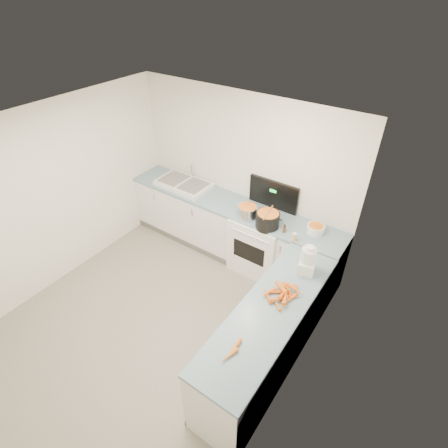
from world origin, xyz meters
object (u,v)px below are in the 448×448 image
Objects in this scene: stove at (260,242)px; extract_bottle at (284,229)px; black_pot at (267,220)px; food_processor at (308,261)px; sink at (184,184)px; steel_pot at (248,212)px; spice_jar at (294,238)px; mixing_bowl at (316,229)px.

extract_bottle is at bearing -20.73° from stove.
food_processor reaches higher than black_pot.
steel_pot is (1.29, -0.16, 0.04)m from sink.
sink is 3.17× the size of steel_pot.
extract_bottle is (0.25, 0.01, -0.04)m from black_pot.
black_pot is 0.44m from spice_jar.
sink is at bearing 179.38° from stove.
steel_pot is 0.85× the size of black_pot.
steel_pot is at bearing 172.31° from spice_jar.
spice_jar is (-0.15, -0.32, -0.00)m from mixing_bowl.
sink is 1.30m from steel_pot.
spice_jar is at bearing -7.69° from steel_pot.
black_pot is at bearing -4.01° from steel_pot.
stove is 5.01× the size of steel_pot.
mixing_bowl is 0.62× the size of food_processor.
black_pot is 1.40× the size of mixing_bowl.
stove is 0.61m from black_pot.
extract_bottle and spice_jar have the same top height.
black_pot reaches higher than extract_bottle.
extract_bottle is 0.75m from food_processor.
stove is at bearing 144.89° from food_processor.
stove reaches higher than steel_pot.
black_pot is at bearing -178.37° from extract_bottle.
mixing_bowl is (0.75, 0.08, 0.52)m from stove.
sink is 3.77× the size of mixing_bowl.
extract_bottle is 1.01× the size of spice_jar.
sink is 8.67× the size of extract_bottle.
food_processor is (0.79, -0.51, 0.06)m from black_pot.
food_processor is at bearing -32.69° from black_pot.
mixing_bowl is 2.30× the size of extract_bottle.
mixing_bowl is at bearing 22.58° from black_pot.
black_pot is (0.33, -0.02, 0.01)m from steel_pot.
stove is 0.59m from steel_pot.
extract_bottle is (0.42, -0.16, 0.52)m from stove.
mixing_bowl is at bearing 5.99° from stove.
spice_jar is (0.60, -0.25, 0.51)m from stove.
sink is 1.88m from extract_bottle.
spice_jar is (0.44, -0.08, -0.04)m from black_pot.
spice_jar is 0.57m from food_processor.
extract_bottle is at bearing -1.55° from steel_pot.
mixing_bowl is 0.41m from extract_bottle.
black_pot reaches higher than mixing_bowl.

